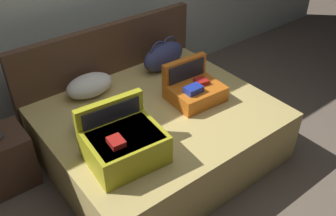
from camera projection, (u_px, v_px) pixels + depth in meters
name	position (u px, v px, depth m)	size (l,w,h in m)	color
ground_plane	(188.00, 180.00, 3.21)	(12.00, 12.00, 0.00)	#6B5B4C
bed	(160.00, 134.00, 3.32)	(1.88, 1.57, 0.51)	tan
headboard	(110.00, 73.00, 3.70)	(1.92, 0.08, 1.01)	#4C3323
hard_case_large	(124.00, 143.00, 2.61)	(0.56, 0.50, 0.40)	gold
hard_case_medium	(194.00, 89.00, 3.27)	(0.47, 0.41, 0.33)	#D16619
duffel_bag	(164.00, 56.00, 3.69)	(0.53, 0.29, 0.32)	navy
pillow_near_headboard	(103.00, 116.00, 2.94)	(0.46, 0.28, 0.21)	#4C724C
pillow_center_head	(90.00, 85.00, 3.32)	(0.44, 0.28, 0.19)	white
nightstand	(3.00, 160.00, 3.05)	(0.44, 0.40, 0.49)	#4C3323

